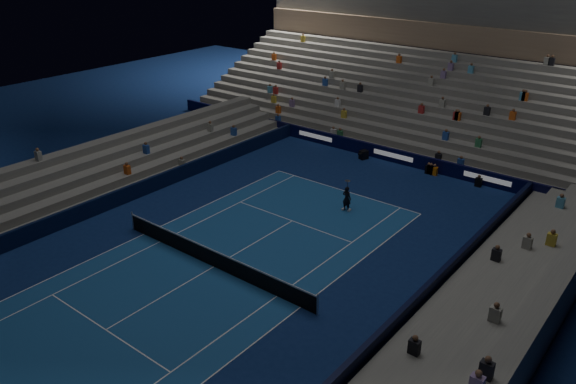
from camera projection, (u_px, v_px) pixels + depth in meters
The scene contains 11 objects.
ground at pixel (214, 267), 28.50m from camera, with size 90.00×90.00×0.00m, color #0D2052.
court_surface at pixel (214, 267), 28.50m from camera, with size 10.97×23.77×0.01m, color #184A89.
sponsor_barrier_far at pixel (394, 155), 41.50m from camera, with size 44.00×0.25×1.00m, color black.
sponsor_barrier_east at pixel (384, 336), 22.81m from camera, with size 0.25×37.00×1.00m, color black.
sponsor_barrier_west at pixel (98, 206), 33.78m from camera, with size 0.25×37.00×1.00m, color black.
grandstand_main at pixel (452, 92), 47.02m from camera, with size 44.00×15.20×11.20m.
grandstand_east at pixel (469, 365), 20.67m from camera, with size 5.00×37.00×2.50m.
grandstand_west at pixel (64, 185), 35.57m from camera, with size 5.00×37.00×2.50m.
tennis_net at pixel (213, 258), 28.29m from camera, with size 12.90×0.10×1.10m.
tennis_player at pixel (347, 199), 34.03m from camera, with size 0.57×0.38×1.57m, color black.
broadcast_camera at pixel (363, 155), 42.14m from camera, with size 0.65×1.02×0.65m.
Camera 1 is at (18.08, -16.81, 15.19)m, focal length 35.39 mm.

